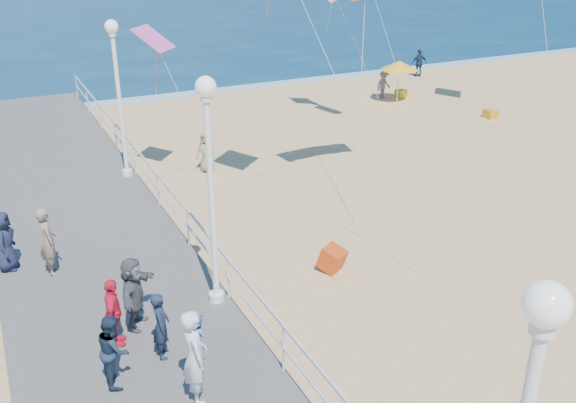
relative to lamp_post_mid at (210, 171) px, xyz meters
name	(u,v)px	position (x,y,z in m)	size (l,w,h in m)	color
ground	(403,266)	(5.35, 0.00, -3.66)	(160.00, 160.00, 0.00)	#DCB173
ocean	(58,5)	(5.35, 65.00, -3.65)	(160.00, 90.00, 0.05)	#0B2E47
surf_line	(178,95)	(5.35, 20.50, -3.63)	(160.00, 1.20, 0.04)	silver
boardwalk	(127,331)	(-2.15, 0.00, -3.46)	(5.00, 44.00, 0.40)	#645F5A
railing	(227,266)	(0.30, 0.00, -2.41)	(0.05, 42.00, 0.55)	white
lamp_post_mid	(210,171)	(0.00, 0.00, 0.00)	(0.44, 0.44, 5.32)	white
lamp_post_far	(118,83)	(0.00, 9.00, 0.00)	(0.44, 0.44, 5.32)	white
woman_holding_toddler	(195,356)	(-1.50, -3.04, -2.30)	(0.70, 0.46, 1.92)	silver
toddler_held	(199,335)	(-1.35, -2.89, -1.98)	(0.42, 0.33, 0.87)	#397ED6
spectator_0	(161,325)	(-1.71, -1.48, -2.53)	(0.53, 0.35, 1.46)	#172234
spectator_3	(113,313)	(-2.48, -0.68, -2.49)	(0.91, 0.38, 1.55)	red
spectator_4	(5,241)	(-4.25, 3.75, -2.47)	(0.78, 0.51, 1.59)	#181D36
spectator_5	(134,293)	(-1.93, -0.20, -2.43)	(1.55, 0.49, 1.67)	#505155
spectator_6	(48,241)	(-3.28, 3.06, -2.36)	(0.66, 0.43, 1.80)	#816B59
spectator_7	(114,350)	(-2.74, -1.88, -2.52)	(0.72, 0.56, 1.48)	#1A2739
beach_walker_a	(384,85)	(14.90, 15.22, -2.93)	(0.95, 0.55, 1.47)	slate
beach_walker_b	(419,63)	(19.71, 18.62, -2.85)	(0.95, 0.39, 1.62)	#1B293C
beach_walker_c	(206,152)	(2.97, 9.12, -2.91)	(0.74, 0.48, 1.51)	gray
box_kite	(332,261)	(3.47, 0.61, -3.36)	(0.55, 0.55, 0.60)	red
beach_umbrella	(399,65)	(15.08, 14.21, -1.75)	(1.90, 1.90, 2.14)	white
beach_chair_left	(402,94)	(15.91, 14.96, -3.46)	(0.55, 0.55, 0.40)	yellow
beach_chair_right	(491,114)	(17.44, 9.92, -3.46)	(0.55, 0.55, 0.40)	orange
kite_diamond_pink	(153,38)	(1.26, 8.78, 1.40)	(1.23, 1.23, 0.02)	#DA50A3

